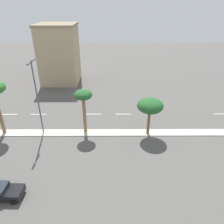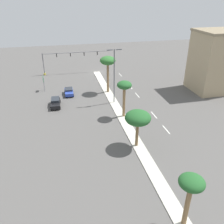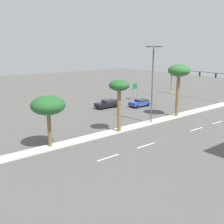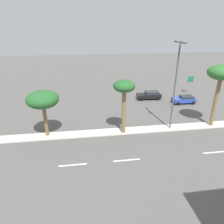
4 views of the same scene
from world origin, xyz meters
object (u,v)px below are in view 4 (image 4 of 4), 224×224
Objects in this scene: palm_tree_near at (124,89)px; palm_tree_center at (221,75)px; street_lamp_near at (176,81)px; sedan_black_front at (150,95)px; directional_road_sign at (190,81)px; palm_tree_inboard at (43,100)px; sedan_blue_left at (184,99)px.

palm_tree_center is at bearing -88.56° from palm_tree_near.
palm_tree_near is at bearing 92.60° from street_lamp_near.
street_lamp_near is at bearing 175.16° from sedan_black_front.
sedan_black_front is at bearing 22.43° from palm_tree_center.
street_lamp_near is (0.29, -6.46, 0.68)m from palm_tree_near.
palm_tree_center is at bearing 163.48° from directional_road_sign.
street_lamp_near is 2.46× the size of sedan_black_front.
palm_tree_near is 1.19× the size of palm_tree_inboard.
sedan_black_front is at bearing -55.64° from palm_tree_inboard.
palm_tree_near is at bearing 91.44° from palm_tree_center.
palm_tree_inboard is at bearing 124.36° from sedan_black_front.
sedan_blue_left is (8.96, -6.43, -5.78)m from street_lamp_near.
directional_road_sign is at bearing -48.64° from palm_tree_near.
palm_tree_center is at bearing -89.81° from street_lamp_near.
directional_road_sign is at bearing -75.43° from sedan_black_front.
palm_tree_center is at bearing -90.90° from palm_tree_inboard.
street_lamp_near is at bearing 90.19° from palm_tree_center.
palm_tree_near is at bearing 148.71° from sedan_black_front.
sedan_black_front is 6.22m from sedan_blue_left.
palm_tree_near reaches higher than sedan_black_front.
palm_tree_near reaches higher than palm_tree_inboard.
street_lamp_near is 13.35m from sedan_black_front.
sedan_black_front is at bearing -4.84° from street_lamp_near.
palm_tree_inboard is (0.34, 22.00, -2.36)m from palm_tree_center.
sedan_blue_left is at bearing 145.12° from directional_road_sign.
street_lamp_near is at bearing 144.31° from sedan_blue_left.
sedan_blue_left is at bearing -35.69° from street_lamp_near.
street_lamp_near reaches higher than palm_tree_center.
palm_tree_center is at bearing -157.57° from sedan_black_front.
palm_tree_center is at bearing 177.03° from sedan_blue_left.
palm_tree_center reaches higher than sedan_black_front.
palm_tree_center is 12.51m from palm_tree_near.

